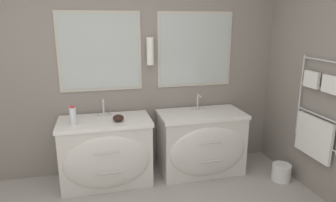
{
  "coord_description": "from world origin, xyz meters",
  "views": [
    {
      "loc": [
        -0.27,
        -1.78,
        1.89
      ],
      "look_at": [
        0.49,
        1.34,
        1.04
      ],
      "focal_mm": 32.0,
      "sensor_mm": 36.0,
      "label": 1
    }
  ],
  "objects_px": {
    "vanity_left": "(106,152)",
    "toiletry_bottle": "(73,116)",
    "waste_bin": "(281,172)",
    "amenity_bowl": "(118,118)",
    "vanity_right": "(202,143)"
  },
  "relations": [
    {
      "from": "amenity_bowl",
      "to": "waste_bin",
      "type": "relative_size",
      "value": 0.56
    },
    {
      "from": "toiletry_bottle",
      "to": "vanity_right",
      "type": "bearing_deg",
      "value": 2.19
    },
    {
      "from": "toiletry_bottle",
      "to": "amenity_bowl",
      "type": "distance_m",
      "value": 0.5
    },
    {
      "from": "vanity_left",
      "to": "toiletry_bottle",
      "type": "xyz_separation_m",
      "value": [
        -0.34,
        -0.06,
        0.49
      ]
    },
    {
      "from": "vanity_left",
      "to": "toiletry_bottle",
      "type": "height_order",
      "value": "toiletry_bottle"
    },
    {
      "from": "vanity_right",
      "to": "toiletry_bottle",
      "type": "bearing_deg",
      "value": -177.81
    },
    {
      "from": "amenity_bowl",
      "to": "waste_bin",
      "type": "xyz_separation_m",
      "value": [
        1.92,
        -0.39,
        -0.72
      ]
    },
    {
      "from": "vanity_left",
      "to": "waste_bin",
      "type": "xyz_separation_m",
      "value": [
        2.08,
        -0.45,
        -0.29
      ]
    },
    {
      "from": "vanity_left",
      "to": "amenity_bowl",
      "type": "height_order",
      "value": "amenity_bowl"
    },
    {
      "from": "toiletry_bottle",
      "to": "amenity_bowl",
      "type": "bearing_deg",
      "value": 0.51
    },
    {
      "from": "vanity_left",
      "to": "toiletry_bottle",
      "type": "bearing_deg",
      "value": -170.15
    },
    {
      "from": "vanity_right",
      "to": "amenity_bowl",
      "type": "distance_m",
      "value": 1.13
    },
    {
      "from": "toiletry_bottle",
      "to": "waste_bin",
      "type": "xyz_separation_m",
      "value": [
        2.42,
        -0.39,
        -0.78
      ]
    },
    {
      "from": "toiletry_bottle",
      "to": "waste_bin",
      "type": "height_order",
      "value": "toiletry_bottle"
    },
    {
      "from": "toiletry_bottle",
      "to": "waste_bin",
      "type": "relative_size",
      "value": 0.96
    }
  ]
}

